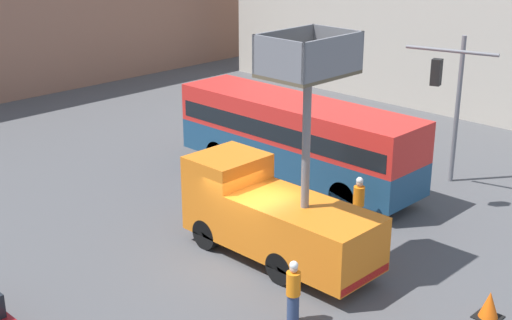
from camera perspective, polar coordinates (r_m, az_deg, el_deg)
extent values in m
plane|color=#4C4C4F|center=(22.33, -0.98, -7.83)|extent=(120.00, 120.00, 0.00)
cube|color=orange|center=(22.90, -2.25, -2.51)|extent=(2.26, 1.93, 2.45)
cube|color=orange|center=(21.03, 3.86, -5.83)|extent=(2.26, 4.51, 1.65)
cube|color=red|center=(20.14, 8.65, -9.40)|extent=(2.22, 0.10, 0.24)
cylinder|color=black|center=(22.77, -4.01, -5.92)|extent=(0.30, 0.99, 0.99)
cylinder|color=black|center=(23.99, -0.51, -4.48)|extent=(0.30, 0.99, 0.99)
cylinder|color=black|center=(20.72, 2.02, -8.62)|extent=(0.30, 0.99, 0.99)
cylinder|color=black|center=(22.05, 5.49, -6.85)|extent=(0.30, 0.99, 0.99)
cylinder|color=slate|center=(19.99, 4.04, 1.35)|extent=(0.24, 0.24, 3.88)
cube|color=brown|center=(19.46, 4.18, 6.93)|extent=(2.49, 1.80, 0.10)
cube|color=slate|center=(18.46, 1.78, 8.10)|extent=(0.08, 1.80, 1.05)
cube|color=slate|center=(20.26, 6.45, 9.02)|extent=(0.08, 1.80, 1.05)
cube|color=slate|center=(19.90, 2.31, 8.94)|extent=(2.49, 0.08, 1.05)
cube|color=slate|center=(18.81, 6.24, 8.21)|extent=(2.49, 0.08, 1.05)
cube|color=navy|center=(28.08, 3.19, 0.51)|extent=(2.59, 10.60, 1.24)
cube|color=red|center=(27.66, 3.25, 3.21)|extent=(2.59, 10.60, 1.52)
cube|color=black|center=(27.73, 3.24, 2.76)|extent=(2.61, 10.17, 0.67)
cylinder|color=black|center=(29.65, -3.07, 0.47)|extent=(0.30, 1.14, 1.14)
cylinder|color=black|center=(31.16, 0.02, 1.46)|extent=(0.30, 1.14, 1.14)
cylinder|color=black|center=(25.51, 7.03, -2.92)|extent=(0.30, 1.14, 1.14)
cylinder|color=black|center=(27.25, 9.97, -1.58)|extent=(0.30, 1.14, 1.14)
cylinder|color=slate|center=(28.49, 15.80, 3.82)|extent=(0.18, 0.18, 5.78)
cylinder|color=slate|center=(26.36, 15.36, 8.42)|extent=(0.92, 3.23, 0.13)
cube|color=black|center=(24.89, 14.23, 6.82)|extent=(0.39, 0.39, 0.90)
sphere|color=red|center=(24.83, 14.28, 7.39)|extent=(0.20, 0.20, 0.20)
cylinder|color=navy|center=(19.00, 2.98, -11.76)|extent=(0.32, 0.32, 0.81)
cylinder|color=orange|center=(18.63, 3.02, -9.85)|extent=(0.38, 0.38, 0.64)
sphere|color=tan|center=(18.42, 3.04, -8.68)|extent=(0.22, 0.22, 0.22)
sphere|color=white|center=(18.38, 3.04, -8.41)|extent=(0.23, 0.23, 0.23)
cylinder|color=navy|center=(24.31, 8.15, -4.53)|extent=(0.32, 0.32, 0.85)
cylinder|color=orange|center=(24.02, 8.23, -2.87)|extent=(0.38, 0.38, 0.67)
sphere|color=tan|center=(23.85, 8.28, -1.87)|extent=(0.23, 0.23, 0.23)
sphere|color=white|center=(23.81, 8.30, -1.64)|extent=(0.24, 0.24, 0.24)
cube|color=black|center=(20.32, 18.06, -11.85)|extent=(0.67, 0.67, 0.03)
cone|color=#F25B0F|center=(20.13, 18.17, -10.95)|extent=(0.54, 0.54, 0.77)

